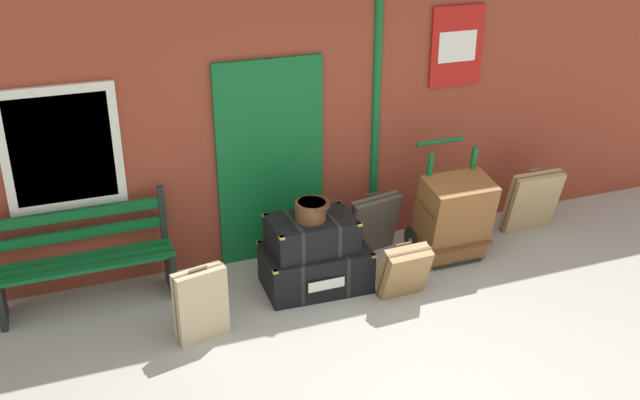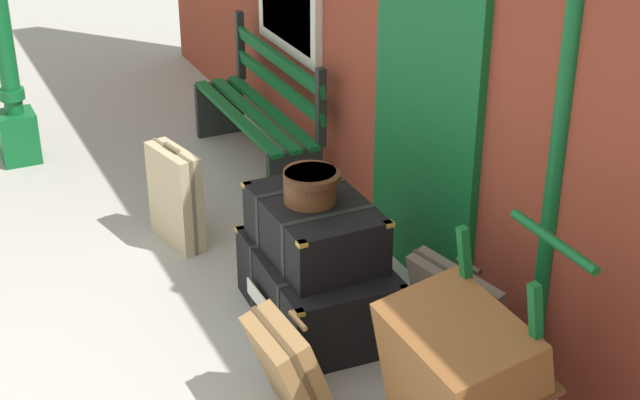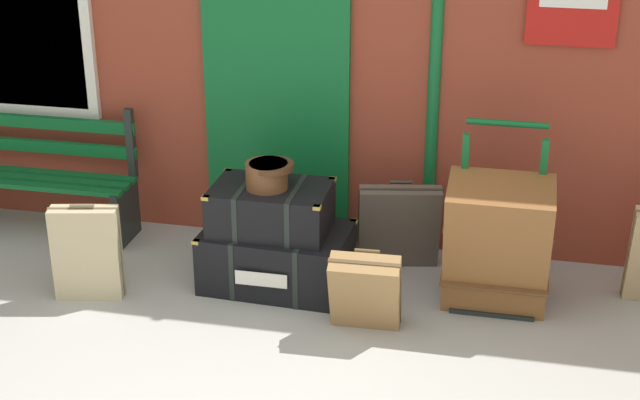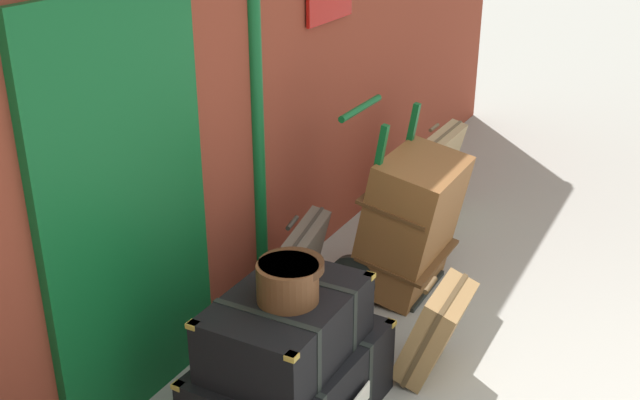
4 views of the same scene
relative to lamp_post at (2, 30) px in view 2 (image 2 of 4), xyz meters
The scene contains 9 objects.
brick_facade 3.86m from the lamp_post, 33.11° to the left, with size 10.40×0.35×3.20m.
lamp_post is the anchor object (origin of this frame).
platform_bench 1.98m from the lamp_post, 61.12° to the left, with size 1.60×0.43×1.01m.
steamer_trunk_base 3.31m from the lamp_post, 21.01° to the left, with size 1.04×0.70×0.43m.
steamer_trunk_middle 3.21m from the lamp_post, 21.24° to the left, with size 0.81×0.55×0.33m.
round_hatbox 3.16m from the lamp_post, 20.96° to the left, with size 0.33×0.30×0.18m.
suitcase_oxblood 2.04m from the lamp_post, 21.69° to the left, with size 0.48×0.25×0.70m.
suitcase_slate 4.17m from the lamp_post, 22.64° to the left, with size 0.63×0.38×0.68m.
suitcase_tan 3.84m from the lamp_post, 10.25° to the left, with size 0.46×0.36×0.55m.
Camera 2 is at (4.02, -0.33, 3.12)m, focal length 54.55 mm.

